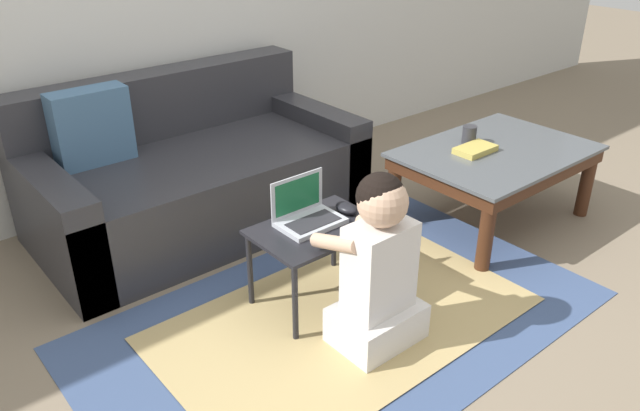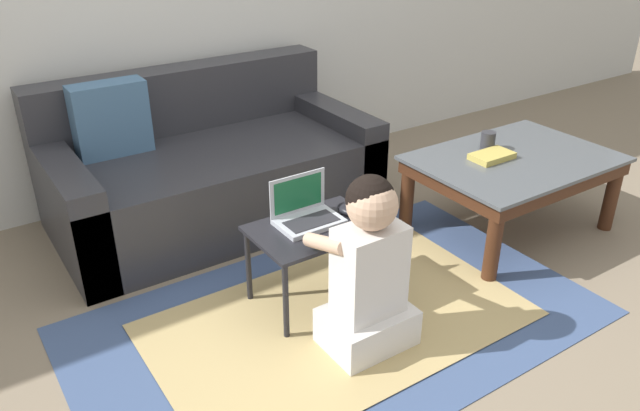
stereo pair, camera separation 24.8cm
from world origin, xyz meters
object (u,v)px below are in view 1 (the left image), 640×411
Objects in this scene: book_on_table at (475,149)px; coffee_table at (495,161)px; couch at (192,174)px; person_seated at (378,267)px; laptop_desk at (316,237)px; cup_on_table at (469,135)px; computer_mouse at (346,208)px; laptop at (307,216)px.

coffee_table is at bearing -22.46° from book_on_table.
couch is 2.27× the size of person_seated.
cup_on_table reaches higher than laptop_desk.
cup_on_table is at bearing 6.71° from computer_mouse.
computer_mouse is 1.20× the size of cup_on_table.
laptop is at bearing -88.29° from couch.
computer_mouse is at bearing -173.29° from cup_on_table.
person_seated is 1.13m from book_on_table.
person_seated is at bearing -164.14° from coffee_table.
laptop_desk is 0.35m from person_seated.
computer_mouse is 0.97m from cup_on_table.
cup_on_table is (1.14, 0.48, 0.11)m from person_seated.
laptop_desk is at bearing -85.42° from laptop.
cup_on_table reaches higher than computer_mouse.
coffee_table is 0.15m from book_on_table.
computer_mouse is at bearing 65.06° from person_seated.
couch reaches higher than laptop.
book_on_table is (0.89, 0.01, 0.04)m from computer_mouse.
person_seated is (-0.17, -0.37, -0.04)m from computer_mouse.
coffee_table is 1.23m from person_seated.
book_on_table is at bearing -40.79° from couch.
laptop is at bearing 178.82° from book_on_table.
coffee_table is at bearing 15.86° from person_seated.
couch is 0.99m from computer_mouse.
couch reaches higher than book_on_table.
book_on_table is at bearing 1.60° from laptop_desk.
book_on_table is at bearing 0.82° from computer_mouse.
computer_mouse is 0.41m from person_seated.
person_seated is 3.36× the size of book_on_table.
laptop_desk is 1.16m from cup_on_table.
laptop is (0.03, -0.93, 0.13)m from couch.
computer_mouse is 0.53× the size of book_on_table.
cup_on_table is (1.15, 0.13, 0.14)m from laptop_desk.
coffee_table is 1.19m from laptop_desk.
couch is 1.46m from book_on_table.
laptop_desk is 1.08m from book_on_table.
person_seated reaches higher than cup_on_table.
cup_on_table is at bearing 3.91° from laptop.
computer_mouse reaches higher than laptop_desk.
laptop is 1.15m from cup_on_table.
laptop is 1.08m from book_on_table.
coffee_table is 1.91× the size of laptop_desk.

